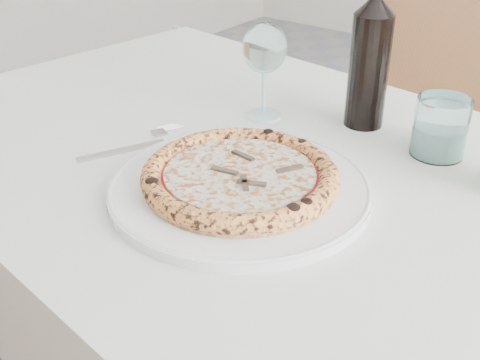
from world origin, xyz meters
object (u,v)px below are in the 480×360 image
Objects in this scene: plate at (240,187)px; pizza at (240,176)px; wine_glass at (265,50)px; chair_far at (446,135)px; wine_bottle at (370,59)px; dining_table at (278,216)px; tumbler at (440,131)px.

plate is 0.02m from pizza.
plate is 2.17× the size of wine_glass.
wine_bottle reaches higher than chair_far.
dining_table is 0.14m from plate.
tumbler is (0.17, 0.28, 0.03)m from plate.
wine_glass reaches higher than pizza.
wine_glass is at bearing 118.71° from pizza.
wine_glass reaches higher than tumbler.
dining_table is 0.15m from pizza.
tumbler reaches higher than plate.
dining_table is 0.28m from tumbler.
wine_glass is (-0.13, 0.24, 0.11)m from plate.
wine_bottle is (0.03, 0.22, 0.21)m from dining_table.
pizza is 0.29m from wine_glass.
dining_table is 5.42× the size of pizza.
plate is 1.34× the size of pizza.
chair_far reaches higher than dining_table.
chair_far is at bearing 89.10° from plate.
chair_far is 3.41× the size of wine_bottle.
chair_far is at bearing 105.87° from tumbler.
tumbler is at bearing 58.56° from plate.
chair_far is 9.97× the size of tumbler.
wine_bottle is at bearing 85.10° from plate.
wine_bottle is at bearing -88.50° from chair_far.
wine_glass is at bearing -171.42° from tumbler.
pizza is at bearing 147.99° from plate.
tumbler reaches higher than dining_table.
chair_far reaches higher than pizza.
chair_far is 0.88m from plate.
chair_far reaches higher than wine_glass.
wine_glass is 0.18m from wine_bottle.
tumbler is at bearing 46.60° from dining_table.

